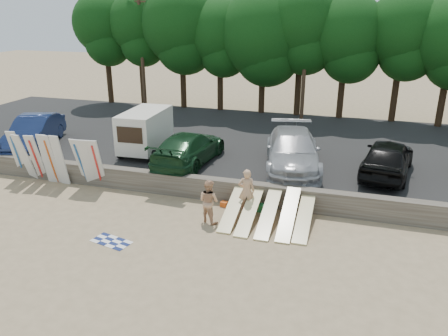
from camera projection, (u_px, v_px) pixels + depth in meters
The scene contains 29 objects.
ground at pixel (195, 230), 16.95m from camera, with size 120.00×120.00×0.00m, color tan.
seawall at pixel (218, 189), 19.47m from camera, with size 44.00×0.50×1.00m, color #6B6356.
parking_lot at pixel (256, 145), 26.26m from camera, with size 44.00×14.50×0.70m, color #282828.
treeline at pixel (293, 30), 30.12m from camera, with size 33.22×6.62×9.30m.
utility_poles at pixel (305, 50), 28.89m from camera, with size 25.80×0.26×9.00m.
box_trailer at pixel (145, 130), 23.28m from camera, with size 2.19×3.72×2.31m.
car_0 at pixel (35, 131), 24.66m from camera, with size 1.81×5.19×1.71m, color navy.
car_1 at pixel (189, 148), 21.92m from camera, with size 2.23×5.49×1.59m, color #13361C.
car_2 at pixel (293, 150), 21.19m from camera, with size 2.52×6.20×1.80m, color #9FA1A5.
car_3 at pixel (388, 157), 20.29m from camera, with size 2.05×5.11×1.74m, color black.
surfboard_upright_0 at pixel (18, 154), 21.67m from camera, with size 0.50×0.06×2.60m, color silver.
surfboard_upright_1 at pixel (25, 157), 21.32m from camera, with size 0.50×0.06×2.60m, color silver.
surfboard_upright_2 at pixel (36, 158), 21.22m from camera, with size 0.50×0.06×2.60m, color silver.
surfboard_upright_3 at pixel (47, 159), 20.99m from camera, with size 0.50×0.06×2.60m, color silver.
surfboard_upright_4 at pixel (51, 159), 20.96m from camera, with size 0.50×0.06×2.60m, color silver.
surfboard_upright_5 at pixel (60, 160), 20.76m from camera, with size 0.50×0.06×2.60m, color silver.
surfboard_upright_6 at pixel (82, 163), 20.58m from camera, with size 0.50×0.06×2.60m, color silver.
surfboard_upright_7 at pixel (97, 164), 20.38m from camera, with size 0.50×0.06×2.60m, color silver.
surfboard_upright_8 at pixel (87, 163), 20.46m from camera, with size 0.50×0.06×2.60m, color silver.
surfboard_low_0 at pixel (233, 208), 17.81m from camera, with size 0.56×3.00×0.07m, color beige.
surfboard_low_1 at pixel (249, 212), 17.51m from camera, with size 0.56×3.00×0.07m, color beige.
surfboard_low_2 at pixel (269, 214), 17.28m from camera, with size 0.56×3.00×0.07m, color beige.
surfboard_low_3 at pixel (288, 214), 17.05m from camera, with size 0.56×3.00×0.07m, color beige.
surfboard_low_4 at pixel (304, 217), 17.05m from camera, with size 0.56×3.00×0.07m, color beige.
beachgoer_a at pixel (246, 191), 18.13m from camera, with size 0.70×0.46×1.92m, color tan.
beachgoer_b at pixel (209, 201), 17.35m from camera, with size 0.87×0.68×1.80m, color tan.
cooler at pixel (259, 207), 18.51m from camera, with size 0.38×0.30×0.32m, color #248442.
gear_bag at pixel (224, 204), 18.94m from camera, with size 0.30×0.25×0.22m, color #DB5619.
beach_towel at pixel (111, 241), 16.13m from camera, with size 1.50×1.50×0.00m, color white.
Camera 1 is at (5.42, -14.09, 8.17)m, focal length 35.00 mm.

